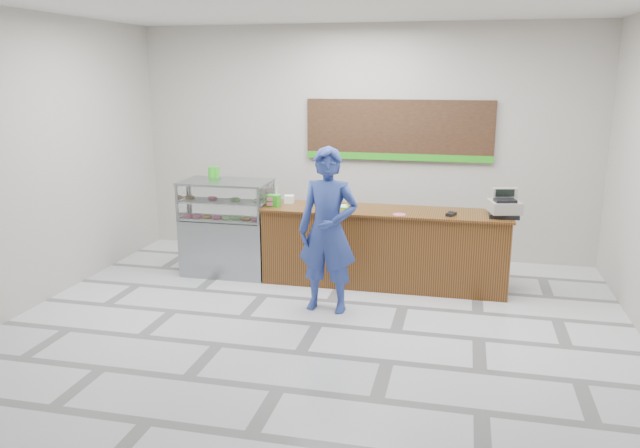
% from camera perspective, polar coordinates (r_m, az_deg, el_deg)
% --- Properties ---
extents(floor, '(7.00, 7.00, 0.00)m').
position_cam_1_polar(floor, '(7.18, -0.25, -9.16)').
color(floor, silver).
rests_on(floor, ground).
extents(back_wall, '(7.00, 0.00, 7.00)m').
position_cam_1_polar(back_wall, '(9.62, 3.90, 7.46)').
color(back_wall, '#B5B0A6').
rests_on(back_wall, floor).
extents(ceiling, '(7.00, 7.00, 0.00)m').
position_cam_1_polar(ceiling, '(6.66, -0.28, 19.84)').
color(ceiling, silver).
rests_on(ceiling, back_wall).
extents(sales_counter, '(3.26, 0.76, 1.03)m').
position_cam_1_polar(sales_counter, '(8.36, 5.88, -2.14)').
color(sales_counter, brown).
rests_on(sales_counter, floor).
extents(display_case, '(1.22, 0.72, 1.33)m').
position_cam_1_polar(display_case, '(8.86, -8.48, -0.26)').
color(display_case, gray).
rests_on(display_case, floor).
extents(menu_board, '(2.80, 0.06, 0.90)m').
position_cam_1_polar(menu_board, '(9.49, 7.19, 8.41)').
color(menu_board, black).
rests_on(menu_board, back_wall).
extents(cash_register, '(0.44, 0.46, 0.35)m').
position_cam_1_polar(cash_register, '(8.13, 16.50, 1.56)').
color(cash_register, black).
rests_on(cash_register, sales_counter).
extents(card_terminal, '(0.14, 0.18, 0.04)m').
position_cam_1_polar(card_terminal, '(8.03, 11.90, 0.89)').
color(card_terminal, black).
rests_on(card_terminal, sales_counter).
extents(serving_tray, '(0.38, 0.31, 0.02)m').
position_cam_1_polar(serving_tray, '(8.36, 1.46, 1.62)').
color(serving_tray, '#43D61F').
rests_on(serving_tray, sales_counter).
extents(napkin_box, '(0.14, 0.14, 0.11)m').
position_cam_1_polar(napkin_box, '(8.63, -2.84, 2.28)').
color(napkin_box, white).
rests_on(napkin_box, sales_counter).
extents(straw_cup, '(0.09, 0.09, 0.13)m').
position_cam_1_polar(straw_cup, '(8.58, -3.97, 2.28)').
color(straw_cup, silver).
rests_on(straw_cup, sales_counter).
extents(promo_box, '(0.20, 0.15, 0.16)m').
position_cam_1_polar(promo_box, '(8.43, -4.30, 2.15)').
color(promo_box, green).
rests_on(promo_box, sales_counter).
extents(donut_decal, '(0.17, 0.17, 0.00)m').
position_cam_1_polar(donut_decal, '(7.98, 7.26, 0.87)').
color(donut_decal, '#DE5784').
rests_on(donut_decal, sales_counter).
extents(green_cup_left, '(0.10, 0.10, 0.15)m').
position_cam_1_polar(green_cup_left, '(9.04, -9.88, 4.70)').
color(green_cup_left, green).
rests_on(green_cup_left, display_case).
extents(green_cup_right, '(0.10, 0.10, 0.15)m').
position_cam_1_polar(green_cup_right, '(9.05, -9.46, 4.71)').
color(green_cup_right, green).
rests_on(green_cup_right, display_case).
extents(customer, '(0.75, 0.52, 1.96)m').
position_cam_1_polar(customer, '(7.32, 0.73, -0.60)').
color(customer, navy).
rests_on(customer, floor).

